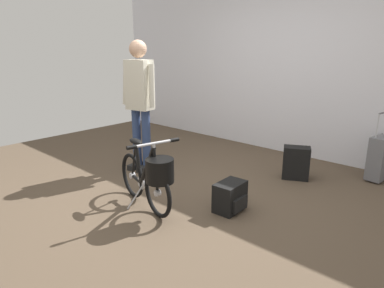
{
  "coord_description": "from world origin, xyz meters",
  "views": [
    {
      "loc": [
        2.31,
        -2.45,
        1.56
      ],
      "look_at": [
        -0.08,
        0.18,
        0.55
      ],
      "focal_mm": 32.15,
      "sensor_mm": 36.0,
      "label": 1
    }
  ],
  "objects_px": {
    "visitor_near_wall": "(140,98)",
    "backpack_on_floor": "(296,163)",
    "handbag_on_floor": "(230,197)",
    "folding_bike_foreground": "(150,176)",
    "rolling_suitcase": "(381,157)"
  },
  "relations": [
    {
      "from": "visitor_near_wall",
      "to": "backpack_on_floor",
      "type": "xyz_separation_m",
      "value": [
        1.66,
        1.03,
        -0.74
      ]
    },
    {
      "from": "backpack_on_floor",
      "to": "visitor_near_wall",
      "type": "bearing_deg",
      "value": -148.13
    },
    {
      "from": "handbag_on_floor",
      "to": "folding_bike_foreground",
      "type": "bearing_deg",
      "value": -137.6
    },
    {
      "from": "handbag_on_floor",
      "to": "backpack_on_floor",
      "type": "bearing_deg",
      "value": 86.22
    },
    {
      "from": "folding_bike_foreground",
      "to": "visitor_near_wall",
      "type": "distance_m",
      "value": 1.36
    },
    {
      "from": "rolling_suitcase",
      "to": "backpack_on_floor",
      "type": "height_order",
      "value": "rolling_suitcase"
    },
    {
      "from": "rolling_suitcase",
      "to": "backpack_on_floor",
      "type": "distance_m",
      "value": 1.0
    },
    {
      "from": "folding_bike_foreground",
      "to": "visitor_near_wall",
      "type": "xyz_separation_m",
      "value": [
        -1.0,
        0.73,
        0.58
      ]
    },
    {
      "from": "rolling_suitcase",
      "to": "backpack_on_floor",
      "type": "relative_size",
      "value": 2.07
    },
    {
      "from": "visitor_near_wall",
      "to": "backpack_on_floor",
      "type": "height_order",
      "value": "visitor_near_wall"
    },
    {
      "from": "visitor_near_wall",
      "to": "handbag_on_floor",
      "type": "xyz_separation_m",
      "value": [
        1.58,
        -0.2,
        -0.79
      ]
    },
    {
      "from": "visitor_near_wall",
      "to": "rolling_suitcase",
      "type": "relative_size",
      "value": 1.98
    },
    {
      "from": "folding_bike_foreground",
      "to": "rolling_suitcase",
      "type": "height_order",
      "value": "rolling_suitcase"
    },
    {
      "from": "backpack_on_floor",
      "to": "handbag_on_floor",
      "type": "height_order",
      "value": "backpack_on_floor"
    },
    {
      "from": "folding_bike_foreground",
      "to": "visitor_near_wall",
      "type": "bearing_deg",
      "value": 143.9
    }
  ]
}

